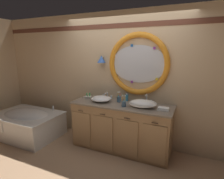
{
  "coord_description": "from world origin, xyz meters",
  "views": [
    {
      "loc": [
        1.27,
        -2.76,
        1.88
      ],
      "look_at": [
        -0.11,
        0.25,
        1.15
      ],
      "focal_mm": 29.04,
      "sensor_mm": 36.0,
      "label": 1
    }
  ],
  "objects_px": {
    "bathtub": "(27,122)",
    "toiletry_basket": "(88,97)",
    "soap_dispenser": "(127,97)",
    "folded_hand_towel": "(163,109)",
    "toothbrush_holder_left": "(119,99)",
    "sink_basin_left": "(101,99)",
    "toothbrush_holder_right": "(124,103)",
    "sink_basin_right": "(143,103)"
  },
  "relations": [
    {
      "from": "bathtub",
      "to": "toothbrush_holder_right",
      "type": "height_order",
      "value": "toothbrush_holder_right"
    },
    {
      "from": "toothbrush_holder_right",
      "to": "toiletry_basket",
      "type": "xyz_separation_m",
      "value": [
        -0.85,
        0.2,
        -0.03
      ]
    },
    {
      "from": "sink_basin_left",
      "to": "toothbrush_holder_left",
      "type": "bearing_deg",
      "value": 20.99
    },
    {
      "from": "toothbrush_holder_left",
      "to": "toothbrush_holder_right",
      "type": "height_order",
      "value": "same"
    },
    {
      "from": "soap_dispenser",
      "to": "folded_hand_towel",
      "type": "height_order",
      "value": "soap_dispenser"
    },
    {
      "from": "toothbrush_holder_left",
      "to": "folded_hand_towel",
      "type": "relative_size",
      "value": 1.13
    },
    {
      "from": "soap_dispenser",
      "to": "bathtub",
      "type": "bearing_deg",
      "value": -164.07
    },
    {
      "from": "folded_hand_towel",
      "to": "toothbrush_holder_right",
      "type": "bearing_deg",
      "value": -172.18
    },
    {
      "from": "sink_basin_right",
      "to": "toothbrush_holder_right",
      "type": "height_order",
      "value": "toothbrush_holder_right"
    },
    {
      "from": "bathtub",
      "to": "folded_hand_towel",
      "type": "xyz_separation_m",
      "value": [
        2.85,
        0.33,
        0.61
      ]
    },
    {
      "from": "toiletry_basket",
      "to": "soap_dispenser",
      "type": "bearing_deg",
      "value": 12.43
    },
    {
      "from": "sink_basin_left",
      "to": "toiletry_basket",
      "type": "xyz_separation_m",
      "value": [
        -0.35,
        0.09,
        -0.03
      ]
    },
    {
      "from": "sink_basin_left",
      "to": "toothbrush_holder_left",
      "type": "height_order",
      "value": "toothbrush_holder_left"
    },
    {
      "from": "toothbrush_holder_left",
      "to": "toiletry_basket",
      "type": "distance_m",
      "value": 0.66
    },
    {
      "from": "bathtub",
      "to": "toothbrush_holder_left",
      "type": "relative_size",
      "value": 6.9
    },
    {
      "from": "soap_dispenser",
      "to": "toiletry_basket",
      "type": "distance_m",
      "value": 0.79
    },
    {
      "from": "toothbrush_holder_right",
      "to": "soap_dispenser",
      "type": "distance_m",
      "value": 0.37
    },
    {
      "from": "toothbrush_holder_left",
      "to": "toothbrush_holder_right",
      "type": "distance_m",
      "value": 0.3
    },
    {
      "from": "sink_basin_left",
      "to": "toothbrush_holder_right",
      "type": "bearing_deg",
      "value": -11.95
    },
    {
      "from": "toothbrush_holder_left",
      "to": "folded_hand_towel",
      "type": "distance_m",
      "value": 0.87
    },
    {
      "from": "bathtub",
      "to": "toothbrush_holder_left",
      "type": "xyz_separation_m",
      "value": [
        2.0,
        0.46,
        0.65
      ]
    },
    {
      "from": "sink_basin_right",
      "to": "toiletry_basket",
      "type": "xyz_separation_m",
      "value": [
        -1.16,
        0.09,
        -0.04
      ]
    },
    {
      "from": "toiletry_basket",
      "to": "sink_basin_left",
      "type": "bearing_deg",
      "value": -14.44
    },
    {
      "from": "sink_basin_left",
      "to": "soap_dispenser",
      "type": "height_order",
      "value": "soap_dispenser"
    },
    {
      "from": "bathtub",
      "to": "sink_basin_left",
      "type": "distance_m",
      "value": 1.83
    },
    {
      "from": "bathtub",
      "to": "toiletry_basket",
      "type": "height_order",
      "value": "toiletry_basket"
    },
    {
      "from": "bathtub",
      "to": "sink_basin_left",
      "type": "bearing_deg",
      "value": 11.52
    },
    {
      "from": "sink_basin_right",
      "to": "toothbrush_holder_right",
      "type": "xyz_separation_m",
      "value": [
        -0.31,
        -0.11,
        -0.01
      ]
    },
    {
      "from": "sink_basin_right",
      "to": "folded_hand_towel",
      "type": "xyz_separation_m",
      "value": [
        0.35,
        -0.02,
        -0.04
      ]
    },
    {
      "from": "sink_basin_right",
      "to": "toiletry_basket",
      "type": "relative_size",
      "value": 3.21
    },
    {
      "from": "bathtub",
      "to": "folded_hand_towel",
      "type": "relative_size",
      "value": 7.77
    },
    {
      "from": "bathtub",
      "to": "toiletry_basket",
      "type": "bearing_deg",
      "value": 17.9
    },
    {
      "from": "sink_basin_right",
      "to": "toiletry_basket",
      "type": "height_order",
      "value": "sink_basin_right"
    },
    {
      "from": "toothbrush_holder_left",
      "to": "folded_hand_towel",
      "type": "xyz_separation_m",
      "value": [
        0.86,
        -0.14,
        -0.04
      ]
    },
    {
      "from": "sink_basin_left",
      "to": "toothbrush_holder_right",
      "type": "height_order",
      "value": "toothbrush_holder_right"
    },
    {
      "from": "sink_basin_left",
      "to": "sink_basin_right",
      "type": "relative_size",
      "value": 0.81
    },
    {
      "from": "sink_basin_left",
      "to": "folded_hand_towel",
      "type": "relative_size",
      "value": 2.11
    },
    {
      "from": "toiletry_basket",
      "to": "toothbrush_holder_left",
      "type": "bearing_deg",
      "value": 2.7
    },
    {
      "from": "toothbrush_holder_left",
      "to": "sink_basin_right",
      "type": "bearing_deg",
      "value": -13.35
    },
    {
      "from": "sink_basin_left",
      "to": "toiletry_basket",
      "type": "height_order",
      "value": "toiletry_basket"
    },
    {
      "from": "sink_basin_left",
      "to": "sink_basin_right",
      "type": "xyz_separation_m",
      "value": [
        0.82,
        0.0,
        0.01
      ]
    },
    {
      "from": "toothbrush_holder_right",
      "to": "sink_basin_right",
      "type": "bearing_deg",
      "value": 18.81
    }
  ]
}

